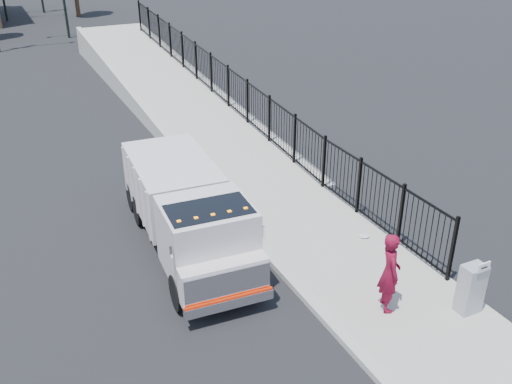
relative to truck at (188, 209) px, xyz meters
name	(u,v)px	position (x,y,z in m)	size (l,w,h in m)	color
ground	(287,278)	(1.83, -2.36, -1.32)	(120.00, 120.00, 0.00)	black
sidewalk	(396,299)	(3.75, -4.36, -1.26)	(3.55, 12.00, 0.12)	#9E998E
curb	(329,321)	(1.83, -4.36, -1.24)	(0.30, 12.00, 0.16)	#ADAAA3
ramp	(171,99)	(3.95, 13.64, -1.32)	(3.95, 24.00, 1.70)	#9E998E
iron_fence	(228,100)	(5.38, 9.64, -0.42)	(0.10, 28.00, 1.80)	black
truck	(188,209)	(0.00, 0.00, 0.00)	(2.62, 6.95, 2.34)	black
worker	(390,272)	(3.27, -4.57, -0.19)	(0.73, 0.48, 2.01)	maroon
utility_cabinet	(471,289)	(4.93, -5.50, -0.57)	(0.55, 0.40, 1.25)	gray
arrow_sign	(484,267)	(4.93, -5.72, 0.16)	(0.35, 0.04, 0.22)	white
debris	(364,236)	(4.72, -1.69, -1.16)	(0.30, 0.30, 0.08)	silver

